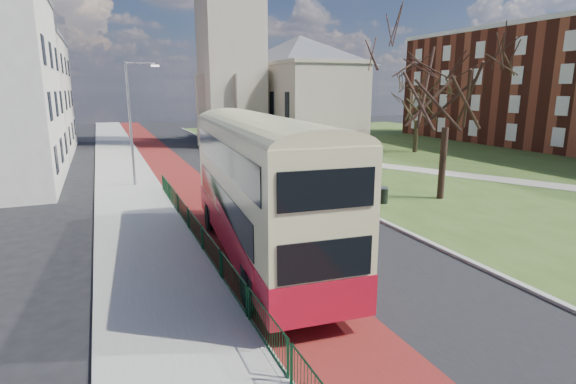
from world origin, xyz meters
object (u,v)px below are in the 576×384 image
winter_tree_near (450,68)px  winter_tree_far (418,95)px  litter_bin (383,195)px  bus (261,183)px  streetlamp (132,118)px

winter_tree_near → winter_tree_far: (11.45, 17.01, -1.76)m
winter_tree_far → litter_bin: winter_tree_far is taller
bus → winter_tree_far: size_ratio=1.55×
streetlamp → litter_bin: bearing=-39.2°
winter_tree_near → litter_bin: 8.00m
streetlamp → bus: (3.35, -15.65, -1.58)m
streetlamp → winter_tree_near: (16.40, -10.62, 2.94)m
bus → winter_tree_near: winter_tree_near is taller
winter_tree_far → litter_bin: size_ratio=9.04×
streetlamp → winter_tree_near: size_ratio=0.74×
streetlamp → bus: streetlamp is taller
winter_tree_near → bus: bearing=-158.9°
streetlamp → bus: size_ratio=0.62×
streetlamp → litter_bin: (12.59, -10.27, -4.09)m
bus → litter_bin: size_ratio=13.99×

